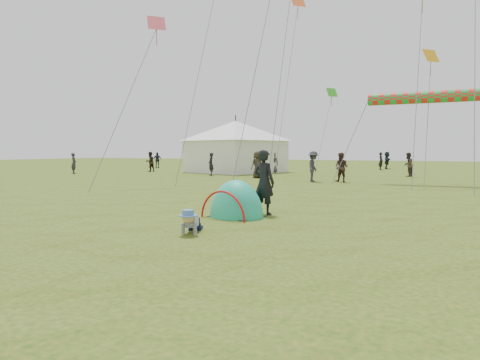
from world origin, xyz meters
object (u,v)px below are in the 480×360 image
at_px(popup_tent, 236,217).
at_px(event_marquee, 236,145).
at_px(standing_adult, 264,182).
at_px(crawling_toddler, 191,221).

xyz_separation_m(popup_tent, event_marquee, (-10.21, 21.07, 2.24)).
distance_m(popup_tent, event_marquee, 23.51).
relative_size(popup_tent, standing_adult, 1.11).
relative_size(crawling_toddler, standing_adult, 0.40).
bearing_deg(crawling_toddler, standing_adult, 66.07).
height_order(standing_adult, event_marquee, event_marquee).
height_order(crawling_toddler, standing_adult, standing_adult).
height_order(crawling_toddler, popup_tent, popup_tent).
xyz_separation_m(crawling_toddler, event_marquee, (-10.31, 23.55, 1.96)).
height_order(popup_tent, event_marquee, event_marquee).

